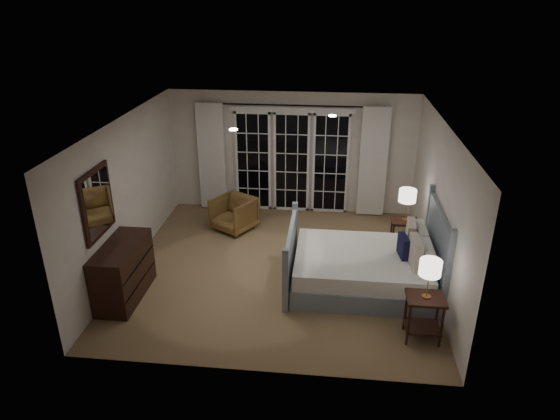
# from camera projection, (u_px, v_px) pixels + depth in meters

# --- Properties ---
(floor) EXTENTS (5.00, 5.00, 0.00)m
(floor) POSITION_uv_depth(u_px,v_px,m) (278.00, 268.00, 8.45)
(floor) COLOR #8B6D4B
(floor) RESTS_ON ground
(ceiling) EXTENTS (5.00, 5.00, 0.00)m
(ceiling) POSITION_uv_depth(u_px,v_px,m) (278.00, 123.00, 7.43)
(ceiling) COLOR white
(ceiling) RESTS_ON wall_back
(wall_left) EXTENTS (0.02, 5.00, 2.50)m
(wall_left) POSITION_uv_depth(u_px,v_px,m) (127.00, 194.00, 8.19)
(wall_left) COLOR silver
(wall_left) RESTS_ON floor
(wall_right) EXTENTS (0.02, 5.00, 2.50)m
(wall_right) POSITION_uv_depth(u_px,v_px,m) (439.00, 207.00, 7.70)
(wall_right) COLOR silver
(wall_right) RESTS_ON floor
(wall_back) EXTENTS (5.00, 0.02, 2.50)m
(wall_back) POSITION_uv_depth(u_px,v_px,m) (292.00, 153.00, 10.21)
(wall_back) COLOR silver
(wall_back) RESTS_ON floor
(wall_front) EXTENTS (5.00, 0.02, 2.50)m
(wall_front) POSITION_uv_depth(u_px,v_px,m) (254.00, 285.00, 5.67)
(wall_front) COLOR silver
(wall_front) RESTS_ON floor
(french_doors) EXTENTS (2.50, 0.04, 2.20)m
(french_doors) POSITION_uv_depth(u_px,v_px,m) (292.00, 161.00, 10.24)
(french_doors) COLOR black
(french_doors) RESTS_ON wall_back
(curtain_rod) EXTENTS (3.50, 0.03, 0.03)m
(curtain_rod) POSITION_uv_depth(u_px,v_px,m) (292.00, 105.00, 9.71)
(curtain_rod) COLOR black
(curtain_rod) RESTS_ON wall_back
(curtain_left) EXTENTS (0.55, 0.10, 2.25)m
(curtain_left) POSITION_uv_depth(u_px,v_px,m) (212.00, 157.00, 10.31)
(curtain_left) COLOR white
(curtain_left) RESTS_ON curtain_rod
(curtain_right) EXTENTS (0.55, 0.10, 2.25)m
(curtain_right) POSITION_uv_depth(u_px,v_px,m) (373.00, 162.00, 9.98)
(curtain_right) COLOR white
(curtain_right) RESTS_ON curtain_rod
(downlight_a) EXTENTS (0.12, 0.12, 0.01)m
(downlight_a) POSITION_uv_depth(u_px,v_px,m) (332.00, 116.00, 7.90)
(downlight_a) COLOR white
(downlight_a) RESTS_ON ceiling
(downlight_b) EXTENTS (0.12, 0.12, 0.01)m
(downlight_b) POSITION_uv_depth(u_px,v_px,m) (233.00, 130.00, 7.13)
(downlight_b) COLOR white
(downlight_b) RESTS_ON ceiling
(bed) EXTENTS (2.29, 1.64, 1.34)m
(bed) POSITION_uv_depth(u_px,v_px,m) (365.00, 267.00, 7.83)
(bed) COLOR slate
(bed) RESTS_ON floor
(nightstand_left) EXTENTS (0.50, 0.40, 0.65)m
(nightstand_left) POSITION_uv_depth(u_px,v_px,m) (424.00, 311.00, 6.59)
(nightstand_left) COLOR black
(nightstand_left) RESTS_ON floor
(nightstand_right) EXTENTS (0.47, 0.37, 0.61)m
(nightstand_right) POSITION_uv_depth(u_px,v_px,m) (404.00, 231.00, 8.85)
(nightstand_right) COLOR black
(nightstand_right) RESTS_ON floor
(lamp_left) EXTENTS (0.28, 0.28, 0.55)m
(lamp_left) POSITION_uv_depth(u_px,v_px,m) (430.00, 268.00, 6.33)
(lamp_left) COLOR #C0844D
(lamp_left) RESTS_ON nightstand_left
(lamp_right) EXTENTS (0.30, 0.30, 0.58)m
(lamp_right) POSITION_uv_depth(u_px,v_px,m) (407.00, 196.00, 8.58)
(lamp_right) COLOR #C0844D
(lamp_right) RESTS_ON nightstand_right
(armchair) EXTENTS (0.99, 0.99, 0.66)m
(armchair) POSITION_uv_depth(u_px,v_px,m) (234.00, 214.00, 9.68)
(armchair) COLOR brown
(armchair) RESTS_ON floor
(dresser) EXTENTS (0.53, 1.25, 0.88)m
(dresser) POSITION_uv_depth(u_px,v_px,m) (123.00, 271.00, 7.50)
(dresser) COLOR black
(dresser) RESTS_ON floor
(mirror) EXTENTS (0.05, 0.85, 1.00)m
(mirror) POSITION_uv_depth(u_px,v_px,m) (97.00, 203.00, 7.08)
(mirror) COLOR black
(mirror) RESTS_ON wall_left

